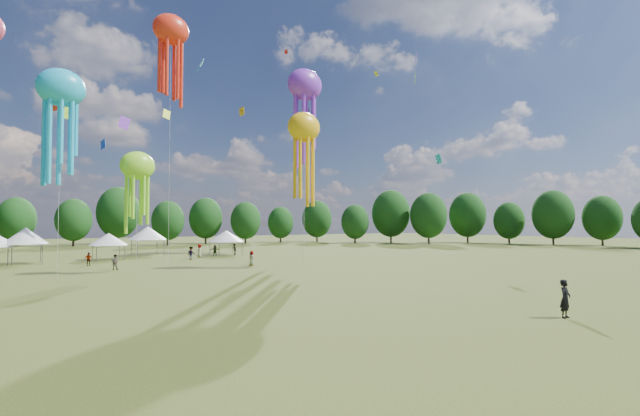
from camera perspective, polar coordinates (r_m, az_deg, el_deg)
ground at (r=20.56m, az=16.79°, el=-15.50°), size 300.00×300.00×0.00m
observer_main at (r=26.32m, az=29.01°, el=-10.17°), size 0.75×0.53×1.95m
spectator_near at (r=50.93m, az=-24.90°, el=-6.34°), size 0.99×0.91×1.63m
spectators_far at (r=62.68m, az=-16.20°, el=-5.56°), size 30.94×18.69×1.86m
festival_tents at (r=66.13m, az=-25.72°, el=-3.32°), size 34.42×11.43×4.39m
show_kites at (r=60.90m, az=-12.08°, el=13.78°), size 47.38×23.17×30.55m
small_kites at (r=61.48m, az=-19.86°, el=22.40°), size 68.97×61.76×45.78m
treeline at (r=75.88m, az=-25.98°, el=-0.51°), size 201.57×95.24×13.43m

